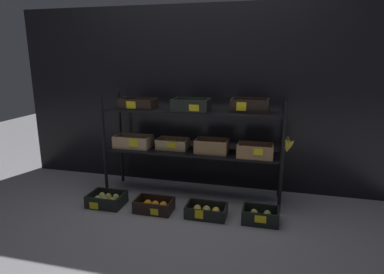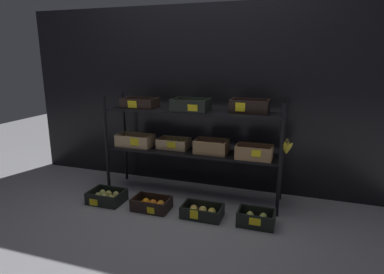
{
  "view_description": "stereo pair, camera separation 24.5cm",
  "coord_description": "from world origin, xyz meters",
  "views": [
    {
      "loc": [
        0.77,
        -3.03,
        1.4
      ],
      "look_at": [
        0.0,
        0.0,
        0.62
      ],
      "focal_mm": 30.48,
      "sensor_mm": 36.0,
      "label": 1
    },
    {
      "loc": [
        1.0,
        -2.97,
        1.4
      ],
      "look_at": [
        0.0,
        0.0,
        0.62
      ],
      "focal_mm": 30.48,
      "sensor_mm": 36.0,
      "label": 2
    }
  ],
  "objects": [
    {
      "name": "display_rack",
      "position": [
        -0.0,
        -0.0,
        0.67
      ],
      "size": [
        1.85,
        0.4,
        1.02
      ],
      "color": "black",
      "rests_on": "ground_plane"
    },
    {
      "name": "crate_ground_right_pear",
      "position": [
        0.71,
        -0.41,
        0.05
      ],
      "size": [
        0.31,
        0.21,
        0.13
      ],
      "color": "black",
      "rests_on": "ground_plane"
    },
    {
      "name": "crate_ground_apple_gold",
      "position": [
        0.24,
        -0.41,
        0.04
      ],
      "size": [
        0.36,
        0.23,
        0.11
      ],
      "color": "black",
      "rests_on": "ground_plane"
    },
    {
      "name": "crate_ground_orange",
      "position": [
        -0.25,
        -0.43,
        0.05
      ],
      "size": [
        0.35,
        0.23,
        0.12
      ],
      "color": "black",
      "rests_on": "ground_plane"
    },
    {
      "name": "crate_ground_pear",
      "position": [
        -0.74,
        -0.43,
        0.05
      ],
      "size": [
        0.34,
        0.26,
        0.12
      ],
      "color": "black",
      "rests_on": "ground_plane"
    },
    {
      "name": "ground_plane",
      "position": [
        0.0,
        0.0,
        0.0
      ],
      "size": [
        10.0,
        10.0,
        0.0
      ],
      "primitive_type": "plane",
      "color": "gray"
    },
    {
      "name": "storefront_wall",
      "position": [
        0.0,
        0.38,
        0.96
      ],
      "size": [
        4.14,
        0.12,
        1.91
      ],
      "primitive_type": "cube",
      "color": "black",
      "rests_on": "ground_plane"
    }
  ]
}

